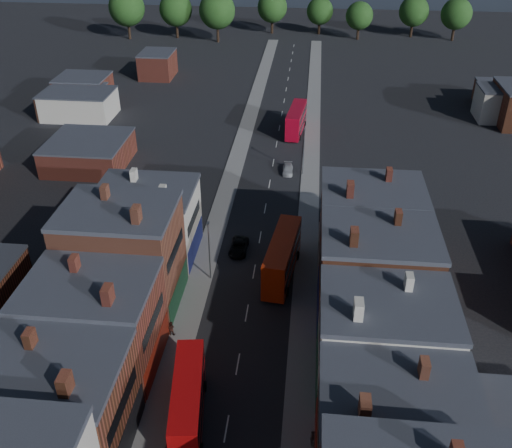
% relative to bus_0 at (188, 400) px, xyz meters
% --- Properties ---
extents(pavement_west, '(3.00, 200.00, 0.12)m').
position_rel_bus_0_xyz_m(pavement_west, '(-3.00, 41.36, -2.50)').
color(pavement_west, gray).
rests_on(pavement_west, ground).
extents(pavement_east, '(3.00, 200.00, 0.12)m').
position_rel_bus_0_xyz_m(pavement_east, '(10.00, 41.36, -2.50)').
color(pavement_east, gray).
rests_on(pavement_east, ground).
extents(terrace_west, '(12.00, 80.00, 11.97)m').
position_rel_bus_0_xyz_m(terrace_west, '(-10.50, -8.64, 3.42)').
color(terrace_west, brown).
rests_on(terrace_west, ground).
extents(lamp_post_2, '(0.25, 0.70, 8.12)m').
position_rel_bus_0_xyz_m(lamp_post_2, '(-1.70, 21.36, 2.14)').
color(lamp_post_2, slate).
rests_on(lamp_post_2, ground).
extents(lamp_post_3, '(0.25, 0.70, 8.12)m').
position_rel_bus_0_xyz_m(lamp_post_3, '(8.70, 51.36, 2.14)').
color(lamp_post_3, slate).
rests_on(lamp_post_3, ground).
extents(bus_0, '(3.96, 11.23, 4.75)m').
position_rel_bus_0_xyz_m(bus_0, '(0.00, 0.00, 0.00)').
color(bus_0, red).
rests_on(bus_0, ground).
extents(bus_1, '(4.19, 12.29, 5.20)m').
position_rel_bus_0_xyz_m(bus_1, '(7.00, 23.00, 0.24)').
color(bus_1, red).
rests_on(bus_1, ground).
extents(bus_2, '(3.70, 11.54, 4.89)m').
position_rel_bus_0_xyz_m(bus_2, '(6.81, 69.40, 0.08)').
color(bus_2, '#A2071B').
rests_on(bus_2, ground).
extents(car_2, '(2.36, 4.91, 1.35)m').
position_rel_bus_0_xyz_m(car_2, '(0.98, 27.77, -1.89)').
color(car_2, black).
rests_on(car_2, ground).
extents(car_3, '(1.81, 4.19, 1.20)m').
position_rel_bus_0_xyz_m(car_3, '(6.19, 51.77, -1.96)').
color(car_3, silver).
rests_on(car_3, ground).
extents(ped_1, '(0.83, 0.47, 1.70)m').
position_rel_bus_0_xyz_m(ped_1, '(-4.20, 10.92, -1.59)').
color(ped_1, '#3C1F18').
rests_on(ped_1, pavement_west).
extents(ped_3, '(0.72, 1.13, 1.79)m').
position_rel_bus_0_xyz_m(ped_3, '(11.20, -1.66, -1.55)').
color(ped_3, '#605952').
rests_on(ped_3, pavement_east).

